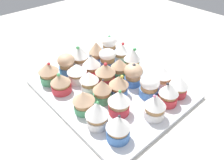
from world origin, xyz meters
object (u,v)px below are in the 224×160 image
Objects in this scene: cupcake_0 at (49,72)px; cupcake_10 at (79,57)px; cupcake_14 at (154,107)px; cupcake_16 at (107,58)px; cupcake_3 at (97,114)px; cupcake_22 at (121,52)px; cupcake_6 at (77,72)px; cupcake_17 at (119,68)px; cupcake_8 at (102,91)px; cupcake_13 at (119,85)px; baking_tray at (112,89)px; cupcake_23 at (132,58)px; cupcake_1 at (61,83)px; cupcake_2 at (84,101)px; cupcake_12 at (105,73)px; cupcake_9 at (119,102)px; cupcake_11 at (92,65)px; cupcake_18 at (133,74)px; cupcake_19 at (149,86)px; cupcake_4 at (118,127)px; cupcake_20 at (168,93)px; cupcake_15 at (96,52)px; cupcake_21 at (109,45)px; cupcake_25 at (179,86)px; cupcake_7 at (89,81)px; cupcake_24 at (163,77)px; cupcake_5 at (66,64)px.

cupcake_0 is 12.41cm from cupcake_10.
cupcake_16 is (-26.89, 7.34, -0.27)cm from cupcake_14.
cupcake_3 reaches higher than cupcake_22.
cupcake_0 is at bearing -128.66° from cupcake_6.
cupcake_17 is at bearing 122.17° from cupcake_3.
cupcake_13 is at bearing 78.32° from cupcake_8.
baking_tray is at bearing 178.95° from cupcake_14.
cupcake_23 is at bearing 93.84° from cupcake_17.
cupcake_1 is 0.87× the size of cupcake_14.
cupcake_2 is 13.59cm from cupcake_12.
cupcake_11 is at bearing 163.31° from cupcake_9.
cupcake_14 is at bearing 0.29° from cupcake_10.
cupcake_8 is 13.22cm from cupcake_17.
cupcake_8 reaches higher than cupcake_2.
cupcake_18 is (2.97, 6.20, 4.42)cm from baking_tray.
cupcake_10 reaches higher than cupcake_8.
cupcake_19 is (7.47, 11.78, -0.18)cm from cupcake_8.
cupcake_4 is at bearing -13.55° from cupcake_6.
cupcake_11 and cupcake_20 have the same top height.
cupcake_21 is at bearing 97.13° from cupcake_15.
cupcake_12 is 1.17× the size of cupcake_25.
cupcake_7 is 22.67cm from cupcake_24.
cupcake_5 is at bearing 179.18° from cupcake_8.
cupcake_25 is (-0.17, 5.34, -0.06)cm from cupcake_20.
cupcake_19 is 0.94× the size of cupcake_22.
cupcake_12 is 12.69cm from cupcake_23.
cupcake_12 is (-12.42, 5.67, 0.09)cm from cupcake_9.
cupcake_4 is 0.96× the size of cupcake_12.
cupcake_21 is at bearing 179.97° from cupcake_22.
cupcake_5 is at bearing -160.53° from baking_tray.
cupcake_14 is at bearing -61.04° from cupcake_24.
cupcake_19 is at bearing -3.76° from cupcake_16.
cupcake_12 is at bearing 64.44° from cupcake_1.
cupcake_24 is at bearing 44.79° from cupcake_0.
cupcake_3 is 21.31cm from cupcake_20.
cupcake_7 is 12.85cm from cupcake_9.
cupcake_4 is at bearing -32.61° from cupcake_12.
cupcake_7 is 0.93× the size of cupcake_22.
cupcake_24 is at bearing 138.88° from cupcake_20.
cupcake_11 is 9.31cm from cupcake_17.
cupcake_24 is (18.78, 24.98, 0.25)cm from cupcake_1.
cupcake_6 is at bearing -168.20° from cupcake_14.
cupcake_14 reaches higher than cupcake_11.
cupcake_7 is 0.88× the size of cupcake_15.
cupcake_23 reaches higher than cupcake_13.
cupcake_1 is (6.62, 0.23, -0.46)cm from cupcake_0.
cupcake_12 is at bearing 85.75° from cupcake_7.
cupcake_14 reaches higher than cupcake_19.
cupcake_23 reaches higher than cupcake_18.
cupcake_2 is 23.32cm from cupcake_16.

